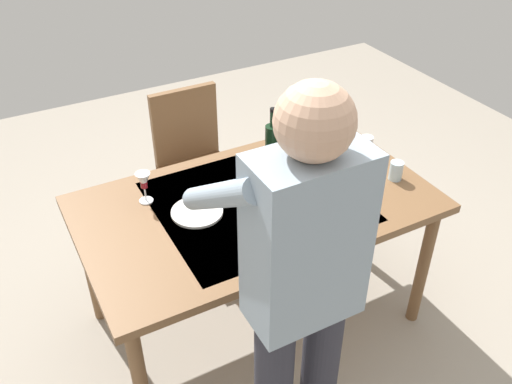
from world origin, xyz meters
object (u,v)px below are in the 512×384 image
(wine_bottle, at_px, (272,142))
(dinner_plate_near, at_px, (197,212))
(water_cup_far_left, at_px, (396,171))
(serving_bowl_pasta, at_px, (282,208))
(wine_glass_left, at_px, (144,182))
(chair_near, at_px, (193,156))
(water_cup_near_left, at_px, (301,137))
(dining_table, at_px, (256,214))
(water_cup_near_right, at_px, (366,146))
(person_server, at_px, (300,288))

(wine_bottle, bearing_deg, dinner_plate_near, 23.17)
(water_cup_far_left, relative_size, serving_bowl_pasta, 0.31)
(wine_bottle, bearing_deg, water_cup_far_left, 136.76)
(wine_bottle, height_order, wine_glass_left, wine_bottle)
(chair_near, relative_size, water_cup_near_left, 8.80)
(dining_table, relative_size, wine_glass_left, 10.56)
(chair_near, xyz_separation_m, serving_bowl_pasta, (-0.02, 0.99, 0.27))
(dining_table, relative_size, wine_bottle, 5.39)
(wine_glass_left, xyz_separation_m, dinner_plate_near, (-0.17, 0.19, -0.10))
(wine_bottle, distance_m, dinner_plate_near, 0.56)
(water_cup_near_right, bearing_deg, water_cup_far_left, 87.23)
(water_cup_near_right, xyz_separation_m, dinner_plate_near, (0.96, 0.05, -0.05))
(chair_near, relative_size, wine_bottle, 3.07)
(wine_bottle, height_order, serving_bowl_pasta, wine_bottle)
(water_cup_near_right, bearing_deg, wine_glass_left, -7.28)
(chair_near, distance_m, wine_glass_left, 0.85)
(water_cup_far_left, bearing_deg, wine_glass_left, -19.36)
(person_server, relative_size, water_cup_far_left, 18.19)
(person_server, bearing_deg, serving_bowl_pasta, -115.88)
(dining_table, xyz_separation_m, person_server, (0.23, 0.73, 0.27))
(wine_glass_left, bearing_deg, water_cup_far_left, 160.64)
(dining_table, height_order, person_server, person_server)
(dinner_plate_near, bearing_deg, wine_bottle, -156.83)
(person_server, bearing_deg, dining_table, -107.50)
(person_server, relative_size, serving_bowl_pasta, 5.63)
(wine_bottle, bearing_deg, dining_table, 48.37)
(wine_glass_left, relative_size, serving_bowl_pasta, 0.50)
(water_cup_far_left, relative_size, dinner_plate_near, 0.40)
(dining_table, distance_m, water_cup_near_right, 0.70)
(wine_bottle, height_order, water_cup_near_right, wine_bottle)
(water_cup_near_right, distance_m, water_cup_far_left, 0.25)
(wine_glass_left, height_order, water_cup_far_left, wine_glass_left)
(person_server, distance_m, water_cup_near_left, 1.25)
(chair_near, bearing_deg, wine_glass_left, 52.29)
(dining_table, height_order, chair_near, chair_near)
(dinner_plate_near, bearing_deg, person_server, 93.07)
(water_cup_near_right, relative_size, water_cup_far_left, 1.11)
(dining_table, xyz_separation_m, serving_bowl_pasta, (-0.06, 0.14, 0.11))
(dining_table, height_order, serving_bowl_pasta, serving_bowl_pasta)
(person_server, height_order, wine_glass_left, person_server)
(chair_near, relative_size, dinner_plate_near, 3.96)
(person_server, relative_size, water_cup_near_left, 16.34)
(chair_near, distance_m, water_cup_near_left, 0.72)
(wine_glass_left, xyz_separation_m, water_cup_near_left, (-0.88, -0.09, -0.05))
(serving_bowl_pasta, bearing_deg, water_cup_near_right, -160.00)
(person_server, xyz_separation_m, wine_glass_left, (0.21, -0.96, -0.10))
(person_server, bearing_deg, wine_bottle, -114.99)
(person_server, height_order, water_cup_near_right, person_server)
(water_cup_near_right, bearing_deg, water_cup_near_left, -43.10)
(person_server, height_order, water_cup_near_left, person_server)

